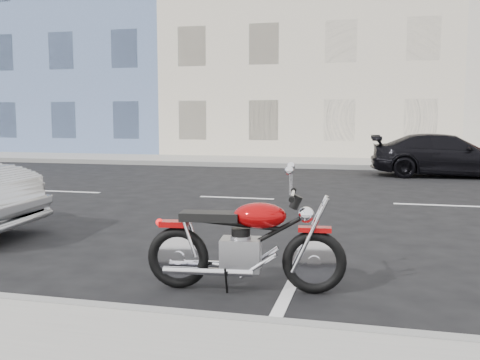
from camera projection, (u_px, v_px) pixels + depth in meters
The scene contains 7 objects.
ground at pixel (332, 201), 10.83m from camera, with size 120.00×120.00×0.00m, color black.
sidewalk_far at pixel (216, 160), 20.40m from camera, with size 80.00×3.40×0.15m, color gray.
curb_far at pixel (203, 164), 18.76m from camera, with size 80.00×0.12×0.16m, color gray.
bldg_blue at pixel (97, 29), 29.13m from camera, with size 12.00×12.00×13.00m, color #5F77A4.
bldg_cream at pixel (318, 35), 26.36m from camera, with size 12.00×12.00×11.50m, color beige.
motorcycle at pixel (317, 248), 5.08m from camera, with size 1.95×0.64×0.98m.
car_far at pixel (446, 155), 15.39m from camera, with size 1.72×4.24×1.23m, color black.
Camera 1 is at (0.75, -10.84, 1.68)m, focal length 40.00 mm.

